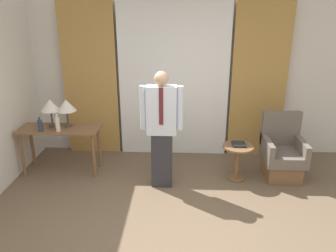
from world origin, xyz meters
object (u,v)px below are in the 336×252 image
(desk, at_px, (60,135))
(bottle_near_edge, at_px, (57,124))
(person, at_px, (162,126))
(armchair, at_px, (282,155))
(table_lamp_left, at_px, (50,106))
(bottle_by_lamp, at_px, (40,125))
(book, at_px, (239,144))
(table_lamp_right, at_px, (66,106))
(side_table, at_px, (237,157))

(desk, bearing_deg, bottle_near_edge, -74.78)
(person, xyz_separation_m, armchair, (1.80, 0.35, -0.57))
(table_lamp_left, relative_size, bottle_near_edge, 1.59)
(table_lamp_left, relative_size, bottle_by_lamp, 1.98)
(book, bearing_deg, bottle_by_lamp, -179.99)
(desk, relative_size, table_lamp_left, 2.84)
(table_lamp_right, bearing_deg, table_lamp_left, 180.00)
(table_lamp_right, bearing_deg, bottle_by_lamp, -148.48)
(bottle_near_edge, distance_m, armchair, 3.39)
(bottle_by_lamp, bearing_deg, desk, 32.50)
(desk, distance_m, table_lamp_right, 0.47)
(armchair, bearing_deg, desk, 179.49)
(bottle_by_lamp, relative_size, book, 1.06)
(desk, xyz_separation_m, armchair, (3.39, -0.03, -0.26))
(table_lamp_right, height_order, person, person)
(table_lamp_right, relative_size, bottle_by_lamp, 1.98)
(table_lamp_left, distance_m, bottle_by_lamp, 0.33)
(table_lamp_right, relative_size, book, 2.09)
(side_table, bearing_deg, bottle_near_edge, 179.38)
(bottle_by_lamp, relative_size, side_table, 0.39)
(desk, distance_m, book, 2.71)
(desk, relative_size, book, 5.93)
(table_lamp_left, bearing_deg, table_lamp_right, 0.00)
(bottle_by_lamp, relative_size, person, 0.13)
(table_lamp_right, bearing_deg, person, -17.14)
(table_lamp_left, relative_size, armchair, 0.44)
(bottle_near_edge, height_order, bottle_by_lamp, bottle_near_edge)
(armchair, bearing_deg, bottle_by_lamp, -178.24)
(table_lamp_left, distance_m, bottle_near_edge, 0.34)
(bottle_by_lamp, xyz_separation_m, armchair, (3.61, 0.11, -0.47))
(bottle_near_edge, xyz_separation_m, book, (2.67, -0.01, -0.27))
(person, bearing_deg, table_lamp_left, 165.21)
(table_lamp_right, xyz_separation_m, bottle_by_lamp, (-0.34, -0.21, -0.24))
(armchair, bearing_deg, table_lamp_left, 178.36)
(bottle_near_edge, distance_m, person, 1.58)
(desk, relative_size, bottle_by_lamp, 5.62)
(bottle_near_edge, relative_size, bottle_by_lamp, 1.24)
(table_lamp_right, height_order, side_table, table_lamp_right)
(bottle_by_lamp, distance_m, person, 1.83)
(desk, height_order, bottle_near_edge, bottle_near_edge)
(bottle_near_edge, distance_m, side_table, 2.70)
(armchair, bearing_deg, person, -168.94)
(desk, bearing_deg, table_lamp_left, 150.29)
(table_lamp_right, xyz_separation_m, bottle_near_edge, (-0.09, -0.20, -0.22))
(table_lamp_left, height_order, side_table, table_lamp_left)
(bottle_near_edge, bearing_deg, bottle_by_lamp, -178.41)
(bottle_by_lamp, distance_m, side_table, 2.95)
(table_lamp_left, distance_m, person, 1.78)
(side_table, relative_size, book, 2.68)
(desk, height_order, person, person)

